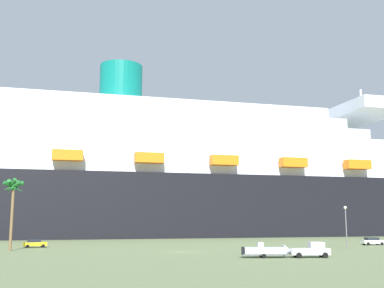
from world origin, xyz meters
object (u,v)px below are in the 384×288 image
Objects in this scene: small_boat_on_trailer at (269,251)px; palm_tree at (13,191)px; pickup_truck at (311,250)px; street_lamp at (346,221)px; cruise_ship at (202,184)px; parked_car_white_van at (372,241)px; parked_car_yellow_taxi at (35,243)px.

palm_tree is at bearing 147.33° from small_boat_on_trailer.
street_lamp is at bearing 45.47° from pickup_truck.
cruise_ship is at bearing 85.23° from pickup_truck.
cruise_ship is 28.23× the size of small_boat_on_trailer.
parked_car_white_van is at bearing 36.23° from small_boat_on_trailer.
cruise_ship is 38.73× the size of pickup_truck.
pickup_truck reaches higher than parked_car_yellow_taxi.
cruise_ship is 79.47m from palm_tree.
palm_tree is 1.61× the size of street_lamp.
palm_tree is 2.62× the size of parked_car_white_van.
street_lamp reaches higher than parked_car_yellow_taxi.
parked_car_yellow_taxi is at bearing 68.14° from palm_tree.
small_boat_on_trailer reaches higher than parked_car_white_van.
street_lamp is at bearing -9.05° from palm_tree.
palm_tree is (-50.91, -60.69, -6.40)m from cruise_ship.
cruise_ship is at bearing 81.23° from small_boat_on_trailer.
pickup_truck is at bearing -94.77° from cruise_ship.
street_lamp is 1.63× the size of parked_car_white_van.
small_boat_on_trailer is 1.69× the size of parked_car_white_van.
palm_tree is 2.75× the size of parked_car_yellow_taxi.
cruise_ship is 18.18× the size of palm_tree.
parked_car_white_van is 68.71m from parked_car_yellow_taxi.
palm_tree is 72.29m from parked_car_white_van.
small_boat_on_trailer reaches higher than parked_car_yellow_taxi.
street_lamp is at bearing -17.80° from parked_car_yellow_taxi.
pickup_truck is 38.16m from parked_car_white_van.
parked_car_yellow_taxi is (-47.50, -52.16, -15.91)m from cruise_ship.
parked_car_yellow_taxi is at bearing 136.39° from small_boat_on_trailer.
small_boat_on_trailer is 47.51m from parked_car_yellow_taxi.
street_lamp is (59.44, -9.47, -5.24)m from palm_tree.
parked_car_white_van is (27.94, 26.00, -0.21)m from pickup_truck.
pickup_truck is at bearing -11.42° from small_boat_on_trailer.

